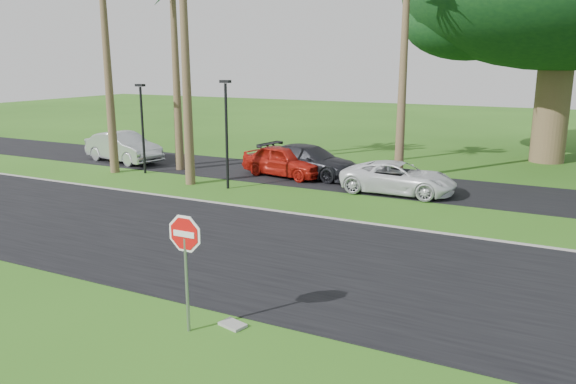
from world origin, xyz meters
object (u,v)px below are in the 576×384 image
(car_red, at_px, (285,161))
(car_dark, at_px, (309,161))
(car_minivan, at_px, (398,178))
(stop_sign_near, at_px, (185,249))
(car_silver, at_px, (124,148))

(car_red, xyz_separation_m, car_dark, (1.05, 0.48, -0.01))
(car_dark, height_order, car_minivan, car_dark)
(car_dark, distance_m, car_minivan, 5.01)
(car_dark, bearing_deg, stop_sign_near, -155.11)
(stop_sign_near, bearing_deg, car_dark, 105.98)
(car_red, xyz_separation_m, car_minivan, (5.83, -1.01, -0.09))
(car_silver, xyz_separation_m, car_dark, (10.68, 1.03, -0.06))
(stop_sign_near, relative_size, car_silver, 0.54)
(car_minivan, bearing_deg, stop_sign_near, 177.80)
(stop_sign_near, xyz_separation_m, car_silver, (-15.09, 14.37, -0.97))
(stop_sign_near, height_order, car_minivan, stop_sign_near)
(car_dark, bearing_deg, car_minivan, -98.39)
(stop_sign_near, distance_m, car_red, 15.93)
(stop_sign_near, height_order, car_red, stop_sign_near)
(car_red, relative_size, car_dark, 0.86)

